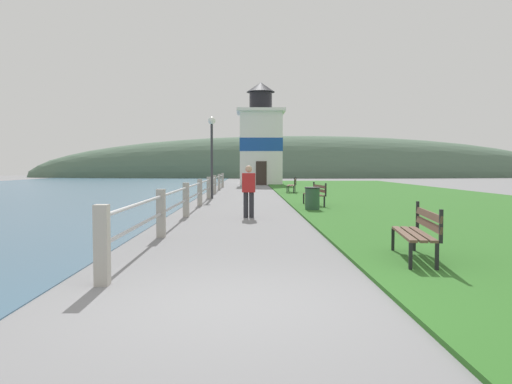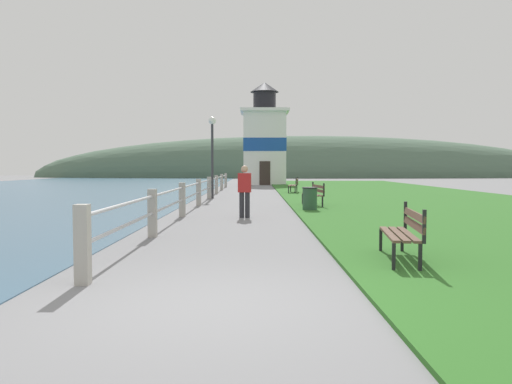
% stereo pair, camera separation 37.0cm
% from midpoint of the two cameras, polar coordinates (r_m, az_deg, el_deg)
% --- Properties ---
extents(ground_plane, '(160.00, 160.00, 0.00)m').
position_cam_midpoint_polar(ground_plane, '(5.71, -4.49, -12.88)').
color(ground_plane, slate).
extents(grass_verge, '(12.00, 56.26, 0.06)m').
position_cam_midpoint_polar(grass_verge, '(25.42, 16.23, -0.62)').
color(grass_verge, '#2D6623').
rests_on(grass_verge, ground_plane).
extents(seawall_railing, '(0.18, 31.06, 1.06)m').
position_cam_midpoint_polar(seawall_railing, '(22.04, -6.37, 0.47)').
color(seawall_railing, '#A8A399').
rests_on(seawall_railing, ground_plane).
extents(park_bench_near, '(0.70, 1.77, 0.94)m').
position_cam_midpoint_polar(park_bench_near, '(8.40, 16.89, -4.16)').
color(park_bench_near, brown).
rests_on(park_bench_near, ground_plane).
extents(park_bench_midway, '(0.68, 1.86, 0.94)m').
position_cam_midpoint_polar(park_bench_midway, '(19.35, 6.31, -0.10)').
color(park_bench_midway, brown).
rests_on(park_bench_midway, ground_plane).
extents(park_bench_far, '(0.71, 1.87, 0.94)m').
position_cam_midpoint_polar(park_bench_far, '(28.81, 3.85, 0.90)').
color(park_bench_far, brown).
rests_on(park_bench_far, ground_plane).
extents(lighthouse, '(4.11, 4.11, 8.83)m').
position_cam_midpoint_polar(lighthouse, '(43.51, 0.30, 5.80)').
color(lighthouse, white).
rests_on(lighthouse, ground_plane).
extents(person_strolling, '(0.41, 0.25, 1.59)m').
position_cam_midpoint_polar(person_strolling, '(15.11, -1.54, 0.29)').
color(person_strolling, '#28282D').
rests_on(person_strolling, ground_plane).
extents(trash_bin, '(0.54, 0.54, 0.84)m').
position_cam_midpoint_polar(trash_bin, '(17.37, 5.85, -0.82)').
color(trash_bin, '#2D5138').
rests_on(trash_bin, ground_plane).
extents(lamp_post, '(0.36, 0.36, 3.96)m').
position_cam_midpoint_polar(lamp_post, '(24.39, -5.51, 5.70)').
color(lamp_post, '#333338').
rests_on(lamp_post, ground_plane).
extents(distant_hillside, '(80.00, 16.00, 12.00)m').
position_cam_midpoint_polar(distant_hillside, '(73.41, 5.06, 1.71)').
color(distant_hillside, '#4C6651').
rests_on(distant_hillside, ground_plane).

